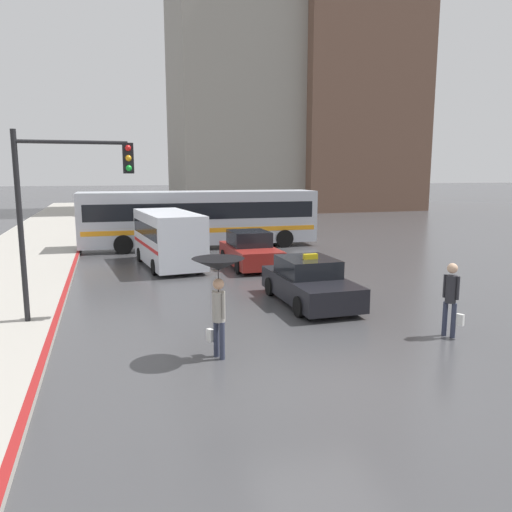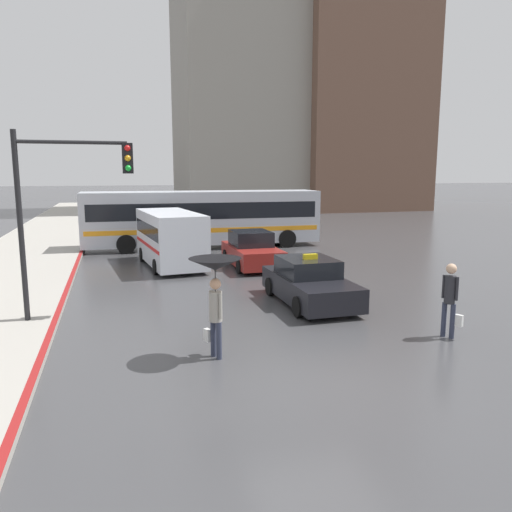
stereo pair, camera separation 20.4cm
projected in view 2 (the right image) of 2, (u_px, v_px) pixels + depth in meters
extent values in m
plane|color=#424244|center=(318.00, 383.00, 9.66)|extent=(300.00, 300.00, 0.00)
cube|color=maroon|center=(20.00, 415.00, 8.21)|extent=(0.16, 120.00, 0.15)
cube|color=black|center=(310.00, 287.00, 15.42)|extent=(1.80, 4.23, 0.69)
cube|color=black|center=(307.00, 267.00, 15.52)|extent=(1.58, 1.91, 0.54)
cylinder|color=black|center=(354.00, 303.00, 14.45)|extent=(0.20, 0.60, 0.60)
cylinder|color=black|center=(299.00, 307.00, 13.98)|extent=(0.20, 0.60, 0.60)
cylinder|color=black|center=(318.00, 283.00, 16.94)|extent=(0.20, 0.60, 0.60)
cylinder|color=black|center=(270.00, 286.00, 16.47)|extent=(0.20, 0.60, 0.60)
cube|color=yellow|center=(310.00, 257.00, 15.26)|extent=(0.44, 0.16, 0.16)
cube|color=maroon|center=(252.00, 255.00, 21.37)|extent=(1.80, 4.09, 0.74)
cube|color=black|center=(251.00, 238.00, 21.45)|extent=(1.58, 1.84, 0.63)
cylinder|color=black|center=(280.00, 264.00, 20.43)|extent=(0.20, 0.60, 0.60)
cylinder|color=black|center=(240.00, 266.00, 19.97)|extent=(0.20, 0.60, 0.60)
cylinder|color=black|center=(263.00, 255.00, 22.84)|extent=(0.20, 0.60, 0.60)
cylinder|color=black|center=(226.00, 256.00, 22.38)|extent=(0.20, 0.60, 0.60)
cube|color=silver|center=(170.00, 237.00, 21.50)|extent=(2.58, 5.59, 2.18)
cube|color=black|center=(170.00, 228.00, 21.44)|extent=(2.55, 5.16, 0.56)
cube|color=red|center=(170.00, 243.00, 21.55)|extent=(2.58, 5.38, 0.14)
cylinder|color=black|center=(202.00, 263.00, 20.53)|extent=(0.27, 0.65, 0.63)
cylinder|color=black|center=(156.00, 267.00, 19.82)|extent=(0.27, 0.65, 0.63)
cylinder|color=black|center=(183.00, 252.00, 23.49)|extent=(0.27, 0.65, 0.63)
cylinder|color=black|center=(142.00, 254.00, 22.78)|extent=(0.27, 0.65, 0.63)
cube|color=#B2B7C1|center=(203.00, 217.00, 26.81)|extent=(12.55, 2.77, 2.76)
cube|color=black|center=(203.00, 209.00, 26.74)|extent=(11.92, 2.78, 0.85)
cube|color=orange|center=(203.00, 228.00, 26.90)|extent=(12.17, 2.79, 0.24)
cylinder|color=black|center=(274.00, 233.00, 29.24)|extent=(0.97, 0.30, 0.96)
cylinder|color=black|center=(287.00, 239.00, 26.95)|extent=(0.97, 0.30, 0.96)
cylinder|color=black|center=(126.00, 238.00, 27.13)|extent=(0.97, 0.30, 0.96)
cylinder|color=black|center=(126.00, 244.00, 24.84)|extent=(0.97, 0.30, 0.96)
cylinder|color=#2D3347|center=(219.00, 341.00, 10.82)|extent=(0.16, 0.16, 0.83)
cylinder|color=#2D3347|center=(213.00, 338.00, 10.99)|extent=(0.16, 0.16, 0.83)
cylinder|color=gray|center=(216.00, 306.00, 10.78)|extent=(0.37, 0.37, 0.66)
sphere|color=tan|center=(215.00, 284.00, 10.70)|extent=(0.24, 0.24, 0.24)
cylinder|color=gray|center=(220.00, 306.00, 10.63)|extent=(0.09, 0.09, 0.56)
cylinder|color=gray|center=(211.00, 303.00, 10.91)|extent=(0.09, 0.09, 0.56)
cone|color=black|center=(215.00, 264.00, 10.63)|extent=(1.14, 1.14, 0.26)
cylinder|color=black|center=(215.00, 280.00, 10.69)|extent=(0.02, 0.02, 0.70)
cube|color=white|center=(208.00, 335.00, 11.07)|extent=(0.16, 0.20, 0.28)
cylinder|color=#2D3347|center=(444.00, 319.00, 12.34)|extent=(0.16, 0.16, 0.87)
cylinder|color=#2D3347|center=(452.00, 321.00, 12.18)|extent=(0.16, 0.16, 0.87)
cylinder|color=#28282D|center=(450.00, 290.00, 12.13)|extent=(0.35, 0.35, 0.68)
sphere|color=#DBAD89|center=(451.00, 269.00, 12.04)|extent=(0.25, 0.25, 0.25)
cylinder|color=#28282D|center=(444.00, 286.00, 12.24)|extent=(0.09, 0.09, 0.58)
cylinder|color=#28282D|center=(457.00, 289.00, 12.00)|extent=(0.09, 0.09, 0.58)
cube|color=white|center=(459.00, 320.00, 12.10)|extent=(0.17, 0.21, 0.28)
cylinder|color=black|center=(21.00, 230.00, 12.89)|extent=(0.14, 0.14, 5.09)
cylinder|color=black|center=(72.00, 142.00, 12.89)|extent=(2.76, 0.10, 0.10)
cube|color=black|center=(128.00, 158.00, 13.33)|extent=(0.28, 0.28, 0.80)
sphere|color=red|center=(127.00, 148.00, 13.13)|extent=(0.16, 0.16, 0.16)
sphere|color=orange|center=(128.00, 158.00, 13.17)|extent=(0.16, 0.16, 0.16)
sphere|color=green|center=(128.00, 168.00, 13.22)|extent=(0.16, 0.16, 0.16)
cube|color=gray|center=(247.00, 57.00, 52.45)|extent=(14.59, 13.18, 31.89)
cube|color=brown|center=(351.00, 41.00, 54.17)|extent=(13.46, 13.86, 36.18)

